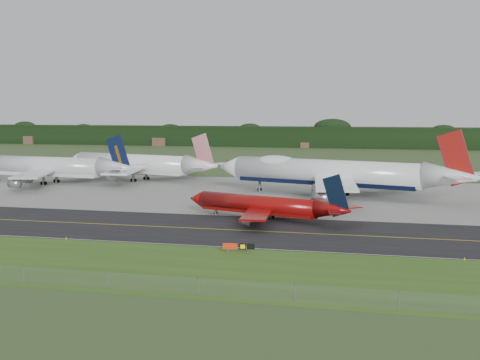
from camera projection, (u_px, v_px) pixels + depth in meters
name	position (u px, v px, depth m)	size (l,w,h in m)	color
ground	(244.00, 227.00, 129.72)	(600.00, 600.00, 0.00)	#304520
grass_verge	(186.00, 268.00, 95.96)	(400.00, 30.00, 0.01)	#2B5A1A
taxiway	(239.00, 230.00, 125.86)	(400.00, 32.00, 0.02)	black
apron	(289.00, 194.00, 178.91)	(400.00, 78.00, 0.01)	gray
taxiway_centreline	(239.00, 230.00, 125.86)	(400.00, 0.40, 0.00)	gold
taxiway_edge_line	(216.00, 246.00, 110.91)	(400.00, 0.25, 0.00)	silver
perimeter_fence	(152.00, 283.00, 83.31)	(320.00, 0.10, 320.00)	slate
horizon_treeline	(354.00, 138.00, 393.19)	(700.00, 25.00, 12.00)	black
jet_ba_747	(334.00, 173.00, 173.03)	(70.44, 57.01, 18.07)	white
jet_red_737	(266.00, 206.00, 137.66)	(37.37, 29.62, 10.37)	maroon
jet_navy_gold	(49.00, 167.00, 203.45)	(59.74, 51.66, 15.41)	silver
jet_star_tail	(139.00, 165.00, 211.54)	(58.24, 47.62, 15.61)	white
taxiway_sign	(239.00, 247.00, 105.24)	(4.99, 1.07, 1.68)	slate
edge_marker_left	(66.00, 239.00, 116.42)	(0.16, 0.16, 0.50)	yellow
edge_marker_center	(246.00, 248.00, 108.60)	(0.16, 0.16, 0.50)	yellow
edge_marker_right	(465.00, 259.00, 100.43)	(0.16, 0.16, 0.50)	yellow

